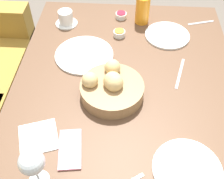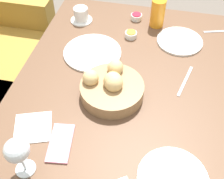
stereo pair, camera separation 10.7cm
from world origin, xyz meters
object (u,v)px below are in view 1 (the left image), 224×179
at_px(jam_bowl_honey, 119,33).
at_px(plate_far_center, 84,55).
at_px(wine_glass, 32,163).
at_px(fork_silver, 180,73).
at_px(plate_near_right, 167,35).
at_px(plate_near_left, 187,170).
at_px(bread_basket, 111,87).
at_px(juice_glass, 143,10).
at_px(spoon_coffee, 201,23).
at_px(jam_bowl_berry, 121,15).
at_px(cell_phone, 70,149).
at_px(napkin, 38,137).
at_px(coffee_cup, 66,18).

bearing_deg(jam_bowl_honey, plate_far_center, 135.69).
xyz_separation_m(wine_glass, fork_silver, (0.50, -0.48, -0.11)).
height_order(plate_near_right, jam_bowl_honey, jam_bowl_honey).
bearing_deg(plate_near_left, bread_basket, 40.57).
height_order(plate_near_right, plate_far_center, same).
distance_m(juice_glass, fork_silver, 0.40).
distance_m(plate_far_center, juice_glass, 0.38).
bearing_deg(bread_basket, spoon_coffee, -39.91).
bearing_deg(jam_bowl_honey, bread_basket, 177.80).
bearing_deg(fork_silver, plate_far_center, 78.20).
height_order(juice_glass, jam_bowl_berry, juice_glass).
distance_m(plate_near_right, cell_phone, 0.74).
xyz_separation_m(spoon_coffee, napkin, (-0.72, 0.66, 0.00)).
bearing_deg(coffee_cup, bread_basket, -150.61).
height_order(jam_bowl_berry, spoon_coffee, jam_bowl_berry).
distance_m(plate_near_right, coffee_cup, 0.50).
bearing_deg(juice_glass, jam_bowl_berry, 74.69).
xyz_separation_m(bread_basket, cell_phone, (-0.26, 0.12, -0.04)).
height_order(juice_glass, fork_silver, juice_glass).
bearing_deg(plate_far_center, coffee_cup, 27.13).
height_order(bread_basket, spoon_coffee, bread_basket).
distance_m(plate_near_right, wine_glass, 0.88).
height_order(plate_near_left, cell_phone, plate_near_left).
height_order(plate_far_center, coffee_cup, coffee_cup).
xyz_separation_m(plate_near_right, spoon_coffee, (0.12, -0.18, -0.00)).
bearing_deg(jam_bowl_honey, wine_glass, 164.08).
bearing_deg(plate_far_center, juice_glass, -42.89).
bearing_deg(napkin, cell_phone, -108.58).
bearing_deg(juice_glass, cell_phone, 162.16).
distance_m(juice_glass, jam_bowl_berry, 0.12).
xyz_separation_m(plate_near_left, coffee_cup, (0.76, 0.52, 0.03)).
distance_m(plate_far_center, coffee_cup, 0.26).
bearing_deg(cell_phone, plate_near_left, -97.41).
xyz_separation_m(wine_glass, cell_phone, (0.11, -0.08, -0.11)).
relative_size(juice_glass, spoon_coffee, 1.02).
relative_size(fork_silver, cell_phone, 1.14).
relative_size(jam_bowl_honey, fork_silver, 0.31).
bearing_deg(plate_near_left, napkin, 79.89).
bearing_deg(spoon_coffee, plate_near_right, 124.07).
bearing_deg(jam_bowl_honey, plate_near_right, -86.86).
relative_size(plate_far_center, spoon_coffee, 1.91).
distance_m(wine_glass, fork_silver, 0.70).
bearing_deg(jam_bowl_honey, cell_phone, 167.92).
distance_m(plate_far_center, spoon_coffee, 0.63).
xyz_separation_m(bread_basket, juice_glass, (0.49, -0.12, 0.03)).
height_order(bread_basket, fork_silver, bread_basket).
distance_m(bread_basket, plate_near_left, 0.40).
xyz_separation_m(wine_glass, jam_bowl_honey, (0.74, -0.21, -0.10)).
distance_m(bread_basket, wine_glass, 0.42).
distance_m(juice_glass, spoon_coffee, 0.31).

